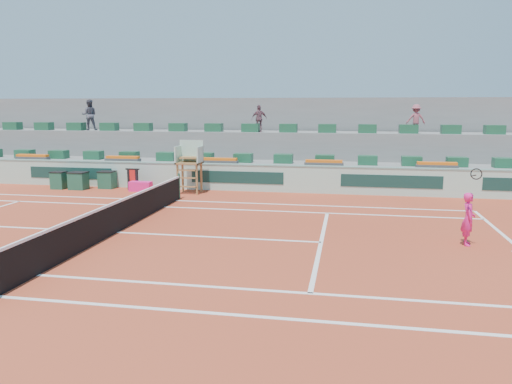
# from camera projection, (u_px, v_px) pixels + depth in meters

# --- Properties ---
(ground) EXTENTS (90.00, 90.00, 0.00)m
(ground) POSITION_uv_depth(u_px,v_px,m) (117.00, 232.00, 15.71)
(ground) COLOR #A4381F
(ground) RESTS_ON ground
(seating_tier_lower) EXTENTS (36.00, 4.00, 1.20)m
(seating_tier_lower) POSITION_uv_depth(u_px,v_px,m) (209.00, 171.00, 25.97)
(seating_tier_lower) COLOR gray
(seating_tier_lower) RESTS_ON ground
(seating_tier_upper) EXTENTS (36.00, 2.40, 2.60)m
(seating_tier_upper) POSITION_uv_depth(u_px,v_px,m) (217.00, 155.00, 27.41)
(seating_tier_upper) COLOR gray
(seating_tier_upper) RESTS_ON ground
(stadium_back_wall) EXTENTS (36.00, 0.40, 4.40)m
(stadium_back_wall) POSITION_uv_depth(u_px,v_px,m) (224.00, 137.00, 28.80)
(stadium_back_wall) COLOR gray
(stadium_back_wall) RESTS_ON ground
(player_bag) EXTENTS (1.03, 0.46, 0.46)m
(player_bag) POSITION_uv_depth(u_px,v_px,m) (141.00, 186.00, 23.34)
(player_bag) COLOR #FF2187
(player_bag) RESTS_ON ground
(spectator_left) EXTENTS (1.02, 0.92, 1.71)m
(spectator_left) POSITION_uv_depth(u_px,v_px,m) (89.00, 115.00, 27.95)
(spectator_left) COLOR #494A55
(spectator_left) RESTS_ON seating_tier_upper
(spectator_mid) EXTENTS (0.89, 0.65, 1.40)m
(spectator_mid) POSITION_uv_depth(u_px,v_px,m) (259.00, 119.00, 25.89)
(spectator_mid) COLOR #774F5B
(spectator_mid) RESTS_ON seating_tier_upper
(spectator_right) EXTENTS (0.97, 0.62, 1.43)m
(spectator_right) POSITION_uv_depth(u_px,v_px,m) (416.00, 119.00, 24.70)
(spectator_right) COLOR #9A4D59
(spectator_right) RESTS_ON seating_tier_upper
(court_lines) EXTENTS (23.89, 11.09, 0.01)m
(court_lines) POSITION_uv_depth(u_px,v_px,m) (117.00, 232.00, 15.71)
(court_lines) COLOR white
(court_lines) RESTS_ON ground
(tennis_net) EXTENTS (0.10, 11.97, 1.10)m
(tennis_net) POSITION_uv_depth(u_px,v_px,m) (116.00, 216.00, 15.62)
(tennis_net) COLOR black
(tennis_net) RESTS_ON ground
(advertising_hoarding) EXTENTS (36.00, 0.34, 1.26)m
(advertising_hoarding) POSITION_uv_depth(u_px,v_px,m) (197.00, 176.00, 23.83)
(advertising_hoarding) COLOR #AAD6C0
(advertising_hoarding) RESTS_ON ground
(umpire_chair) EXTENTS (1.10, 0.90, 2.40)m
(umpire_chair) POSITION_uv_depth(u_px,v_px,m) (190.00, 159.00, 22.71)
(umpire_chair) COLOR olive
(umpire_chair) RESTS_ON ground
(seat_row_lower) EXTENTS (32.90, 0.60, 0.44)m
(seat_row_lower) POSITION_uv_depth(u_px,v_px,m) (204.00, 157.00, 24.96)
(seat_row_lower) COLOR #1C5434
(seat_row_lower) RESTS_ON seating_tier_lower
(seat_row_upper) EXTENTS (32.90, 0.60, 0.44)m
(seat_row_upper) POSITION_uv_depth(u_px,v_px,m) (214.00, 127.00, 26.57)
(seat_row_upper) COLOR #1C5434
(seat_row_upper) RESTS_ON seating_tier_upper
(flower_planters) EXTENTS (26.80, 0.36, 0.28)m
(flower_planters) POSITION_uv_depth(u_px,v_px,m) (170.00, 160.00, 24.47)
(flower_planters) COLOR #494949
(flower_planters) RESTS_ON seating_tier_lower
(drink_cooler_a) EXTENTS (0.76, 0.65, 0.84)m
(drink_cooler_a) POSITION_uv_depth(u_px,v_px,m) (107.00, 180.00, 24.16)
(drink_cooler_a) COLOR #1B513A
(drink_cooler_a) RESTS_ON ground
(drink_cooler_b) EXTENTS (0.82, 0.71, 0.84)m
(drink_cooler_b) POSITION_uv_depth(u_px,v_px,m) (78.00, 181.00, 23.86)
(drink_cooler_b) COLOR #1B513A
(drink_cooler_b) RESTS_ON ground
(drink_cooler_c) EXTENTS (0.67, 0.58, 0.84)m
(drink_cooler_c) POSITION_uv_depth(u_px,v_px,m) (59.00, 180.00, 24.00)
(drink_cooler_c) COLOR #1B513A
(drink_cooler_c) RESTS_ON ground
(towel_rack) EXTENTS (0.68, 0.11, 1.03)m
(towel_rack) POSITION_uv_depth(u_px,v_px,m) (133.00, 177.00, 23.62)
(towel_rack) COLOR black
(towel_rack) RESTS_ON ground
(tennis_player) EXTENTS (0.41, 0.85, 2.28)m
(tennis_player) POSITION_uv_depth(u_px,v_px,m) (468.00, 219.00, 14.18)
(tennis_player) COLOR #FF2187
(tennis_player) RESTS_ON ground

